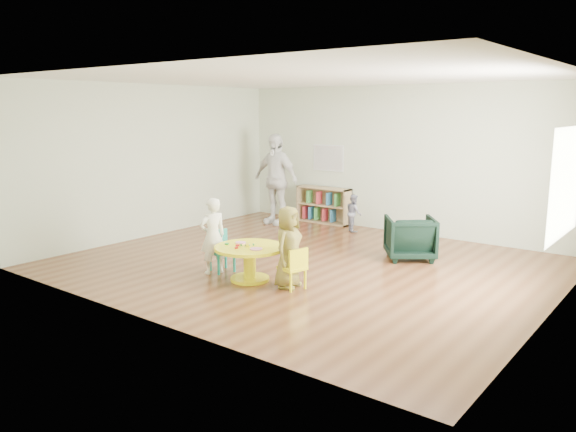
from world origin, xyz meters
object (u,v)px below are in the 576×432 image
object	(u,v)px
adult_caretaker	(275,179)
kid_chair_left	(221,249)
child_right	(288,247)
armchair	(410,238)
toddler	(354,213)
kid_chair_right	(294,267)
bookshelf	(324,205)
child_left	(213,236)
activity_table	(250,257)

from	to	relation	value
adult_caretaker	kid_chair_left	bearing A→B (deg)	-62.01
child_right	armchair	bearing A→B (deg)	-26.11
child_right	kid_chair_left	bearing A→B (deg)	78.94
kid_chair_left	toddler	distance (m)	3.55
kid_chair_left	armchair	world-z (taller)	armchair
child_right	kid_chair_right	bearing A→B (deg)	-111.80
kid_chair_left	bookshelf	world-z (taller)	bookshelf
child_right	toddler	xyz separation A→B (m)	(-1.12, 3.56, -0.18)
bookshelf	toddler	world-z (taller)	bookshelf
bookshelf	toddler	bearing A→B (deg)	-21.64
child_left	toddler	xyz separation A→B (m)	(0.14, 3.70, -0.19)
bookshelf	armchair	distance (m)	3.16
kid_chair_right	kid_chair_left	bearing A→B (deg)	103.48
kid_chair_left	bookshelf	xyz separation A→B (m)	(-0.82, 3.93, 0.04)
armchair	adult_caretaker	size ratio (longest dim) A/B	0.40
toddler	adult_caretaker	world-z (taller)	adult_caretaker
kid_chair_right	child_left	size ratio (longest dim) A/B	0.51
kid_chair_left	bookshelf	size ratio (longest dim) A/B	0.50
child_right	adult_caretaker	xyz separation A→B (m)	(-2.81, 3.23, 0.38)
kid_chair_right	bookshelf	bearing A→B (deg)	43.92
armchair	adult_caretaker	xyz separation A→B (m)	(-3.45, 0.90, 0.59)
kid_chair_left	toddler	bearing A→B (deg)	-164.71
activity_table	child_left	world-z (taller)	child_left
kid_chair_right	child_left	world-z (taller)	child_left
bookshelf	child_right	bearing A→B (deg)	-62.18
activity_table	kid_chair_left	xyz separation A→B (m)	(-0.65, 0.09, -0.01)
adult_caretaker	kid_chair_right	bearing A→B (deg)	-45.71
activity_table	child_right	world-z (taller)	child_right
kid_chair_left	toddler	world-z (taller)	toddler
activity_table	kid_chair_left	bearing A→B (deg)	171.72
armchair	adult_caretaker	distance (m)	3.62
kid_chair_right	bookshelf	distance (m)	4.53
armchair	child_left	world-z (taller)	child_left
child_right	adult_caretaker	size ratio (longest dim) A/B	0.59
child_left	child_right	distance (m)	1.27
kid_chair_left	child_left	bearing A→B (deg)	17.02
bookshelf	armchair	world-z (taller)	bookshelf
activity_table	child_left	xyz separation A→B (m)	(-0.65, -0.06, 0.22)
activity_table	kid_chair_right	distance (m)	0.73
kid_chair_left	adult_caretaker	distance (m)	3.62
kid_chair_left	armchair	bearing A→B (deg)	158.08
bookshelf	adult_caretaker	world-z (taller)	adult_caretaker
armchair	child_right	xyz separation A→B (m)	(-0.65, -2.33, 0.21)
toddler	adult_caretaker	distance (m)	1.81
toddler	adult_caretaker	bearing A→B (deg)	53.72
armchair	child_right	bearing A→B (deg)	37.85
child_left	activity_table	bearing A→B (deg)	113.07
child_right	child_left	bearing A→B (deg)	85.76
bookshelf	adult_caretaker	xyz separation A→B (m)	(-0.73, -0.71, 0.57)
bookshelf	child_left	world-z (taller)	child_left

